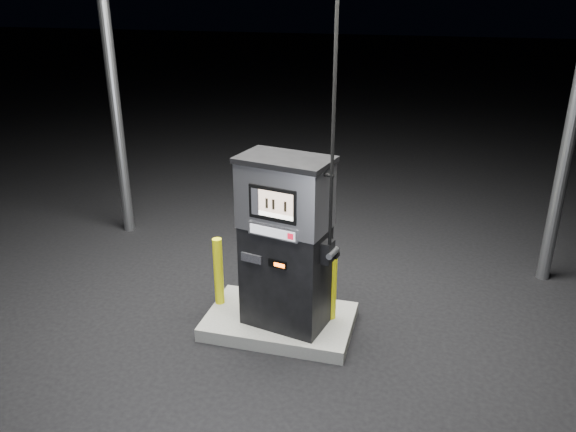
# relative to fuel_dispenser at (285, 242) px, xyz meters

# --- Properties ---
(ground) EXTENTS (80.00, 80.00, 0.00)m
(ground) POSITION_rel_fuel_dispenser_xyz_m (-0.09, 0.10, -1.10)
(ground) COLOR black
(ground) RESTS_ON ground
(pump_island) EXTENTS (1.60, 1.00, 0.15)m
(pump_island) POSITION_rel_fuel_dispenser_xyz_m (-0.09, 0.10, -1.03)
(pump_island) COLOR #5F605B
(pump_island) RESTS_ON ground
(fuel_dispenser) EXTENTS (1.07, 0.73, 3.84)m
(fuel_dispenser) POSITION_rel_fuel_dispenser_xyz_m (0.00, 0.00, 0.00)
(fuel_dispenser) COLOR black
(fuel_dispenser) RESTS_ON pump_island
(bollard_left) EXTENTS (0.13, 0.13, 0.80)m
(bollard_left) POSITION_rel_fuel_dispenser_xyz_m (-0.83, 0.19, -0.55)
(bollard_left) COLOR yellow
(bollard_left) RESTS_ON pump_island
(bollard_right) EXTENTS (0.13, 0.13, 0.79)m
(bollard_right) POSITION_rel_fuel_dispenser_xyz_m (0.46, 0.22, -0.55)
(bollard_right) COLOR yellow
(bollard_right) RESTS_ON pump_island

